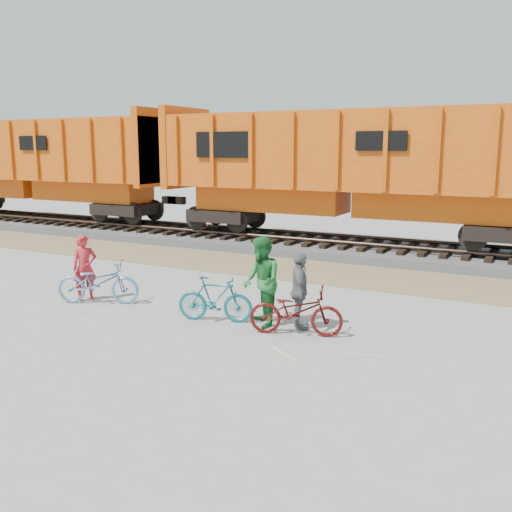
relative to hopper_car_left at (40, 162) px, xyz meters
The scene contains 12 objects.
ground 18.95m from the hopper_car_left, 28.75° to the right, with size 120.00×120.00×0.00m, color #9E9E99.
gravel_strip 17.04m from the hopper_car_left, 12.04° to the right, with size 120.00×3.00×0.02m, color #887954.
ballast_bed 16.65m from the hopper_car_left, ahead, with size 120.00×4.00×0.30m, color slate.
track 16.60m from the hopper_car_left, ahead, with size 120.00×2.60×0.24m.
hopper_car_left is the anchor object (origin of this frame).
hopper_car_center 15.00m from the hopper_car_left, ahead, with size 14.00×3.13×4.65m.
bicycle_blue 15.18m from the hopper_car_left, 37.61° to the right, with size 0.68×1.94×1.02m, color #6591BC.
bicycle_teal 17.77m from the hopper_car_left, 31.09° to the right, with size 0.46×1.62×0.97m, color #146674.
bicycle_maroon 19.39m from the hopper_car_left, 28.26° to the right, with size 0.64×1.84×0.97m, color #53110E.
person_solo 14.69m from the hopper_car_left, 38.50° to the right, with size 0.58×0.38×1.59m, color red.
person_man 18.47m from the hopper_car_left, 28.94° to the right, with size 0.91×0.71×1.87m, color #227330.
person_woman 19.08m from the hopper_car_left, 27.34° to the right, with size 0.92×0.38×1.57m, color slate.
Camera 1 is at (4.83, -9.99, 3.62)m, focal length 40.00 mm.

